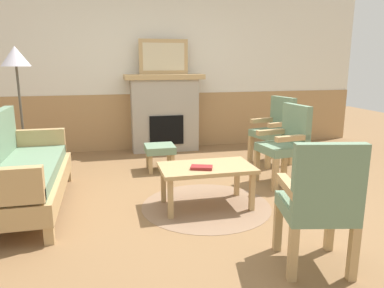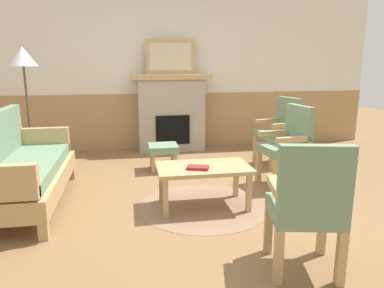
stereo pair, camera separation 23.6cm
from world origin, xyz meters
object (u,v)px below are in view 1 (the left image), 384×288
at_px(armchair_near_fireplace, 287,141).
at_px(armchair_front_left, 320,200).
at_px(footstool, 160,150).
at_px(floor_lamp_by_couch, 16,65).
at_px(coffee_table, 206,171).
at_px(book_on_table, 202,168).
at_px(framed_picture, 164,57).
at_px(armchair_by_window_left, 275,127).
at_px(couch, 21,172).
at_px(fireplace, 165,112).

relative_size(armchair_near_fireplace, armchair_front_left, 1.00).
relative_size(footstool, floor_lamp_by_couch, 0.24).
relative_size(coffee_table, book_on_table, 4.48).
distance_m(framed_picture, armchair_by_window_left, 2.13).
relative_size(armchair_near_fireplace, armchair_by_window_left, 1.00).
bearing_deg(footstool, couch, -146.57).
distance_m(armchair_by_window_left, floor_lamp_by_couch, 3.62).
bearing_deg(armchair_by_window_left, couch, -162.62).
xyz_separation_m(fireplace, armchair_near_fireplace, (1.18, -2.06, -0.11)).
relative_size(couch, armchair_near_fireplace, 1.84).
relative_size(fireplace, coffee_table, 1.35).
distance_m(book_on_table, footstool, 1.51).
height_order(fireplace, couch, fireplace).
height_order(couch, armchair_by_window_left, same).
xyz_separation_m(book_on_table, armchair_near_fireplace, (1.23, 0.59, 0.08)).
bearing_deg(couch, armchair_by_window_left, 17.38).
height_order(coffee_table, book_on_table, book_on_table).
height_order(framed_picture, armchair_near_fireplace, framed_picture).
relative_size(framed_picture, armchair_near_fireplace, 0.82).
height_order(couch, coffee_table, couch).
xyz_separation_m(coffee_table, armchair_near_fireplace, (1.15, 0.49, 0.15)).
xyz_separation_m(armchair_by_window_left, armchair_front_left, (-0.99, -2.73, 0.00)).
relative_size(framed_picture, footstool, 2.00).
relative_size(coffee_table, floor_lamp_by_couch, 0.57).
xyz_separation_m(coffee_table, armchair_by_window_left, (1.44, 1.39, 0.15)).
xyz_separation_m(framed_picture, couch, (-1.82, -2.19, -1.16)).
bearing_deg(armchair_by_window_left, armchair_front_left, -109.89).
relative_size(couch, floor_lamp_by_couch, 1.07).
height_order(coffee_table, armchair_near_fireplace, armchair_near_fireplace).
xyz_separation_m(framed_picture, book_on_table, (-0.05, -2.64, -1.10)).
relative_size(fireplace, armchair_by_window_left, 1.33).
bearing_deg(book_on_table, framed_picture, 88.82).
bearing_deg(armchair_front_left, armchair_near_fireplace, 69.09).
distance_m(fireplace, floor_lamp_by_couch, 2.38).
height_order(couch, armchair_near_fireplace, same).
xyz_separation_m(book_on_table, floor_lamp_by_couch, (-1.98, 1.70, 1.00)).
distance_m(book_on_table, armchair_near_fireplace, 1.37).
height_order(coffee_table, floor_lamp_by_couch, floor_lamp_by_couch).
xyz_separation_m(fireplace, footstool, (-0.26, -1.16, -0.37)).
xyz_separation_m(armchair_near_fireplace, armchair_front_left, (-0.70, -1.83, 0.00)).
distance_m(fireplace, framed_picture, 0.91).
distance_m(fireplace, coffee_table, 2.56).
bearing_deg(fireplace, book_on_table, -91.18).
height_order(fireplace, framed_picture, framed_picture).
bearing_deg(couch, armchair_front_left, -36.43).
relative_size(fireplace, framed_picture, 1.62).
relative_size(armchair_front_left, floor_lamp_by_couch, 0.58).
bearing_deg(fireplace, armchair_front_left, -82.99).
height_order(fireplace, floor_lamp_by_couch, floor_lamp_by_couch).
relative_size(fireplace, armchair_front_left, 1.33).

